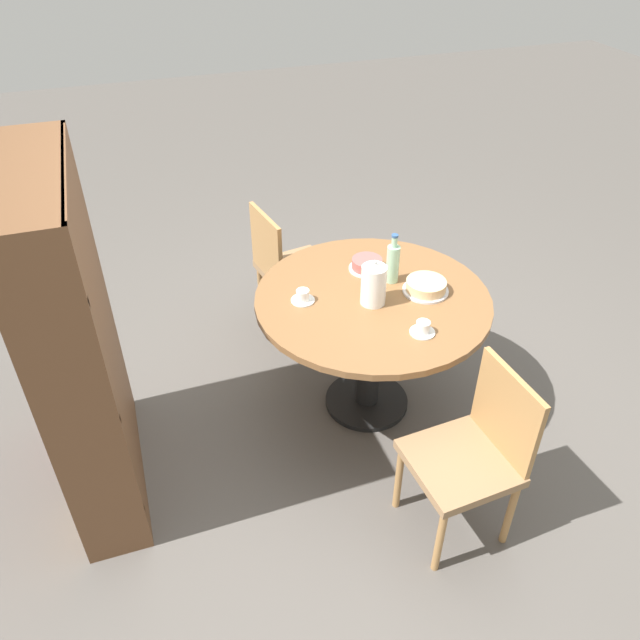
{
  "coord_description": "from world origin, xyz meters",
  "views": [
    {
      "loc": [
        -2.37,
        1.08,
        2.52
      ],
      "look_at": [
        0.0,
        0.28,
        0.66
      ],
      "focal_mm": 35.0,
      "sensor_mm": 36.0,
      "label": 1
    }
  ],
  "objects_px": {
    "chair_b": "(288,267)",
    "cup_a": "(303,297)",
    "coffee_pot": "(374,284)",
    "cup_b": "(423,329)",
    "cake_main": "(426,287)",
    "chair_a": "(473,452)",
    "cake_second": "(367,265)",
    "bookshelf": "(84,350)",
    "water_bottle": "(393,263)"
  },
  "relations": [
    {
      "from": "chair_b",
      "to": "cup_a",
      "type": "bearing_deg",
      "value": 160.03
    },
    {
      "from": "coffee_pot",
      "to": "cup_a",
      "type": "relative_size",
      "value": 2.04
    },
    {
      "from": "cup_a",
      "to": "cup_b",
      "type": "bearing_deg",
      "value": -133.45
    },
    {
      "from": "chair_b",
      "to": "cake_main",
      "type": "height_order",
      "value": "chair_b"
    },
    {
      "from": "chair_a",
      "to": "cake_second",
      "type": "height_order",
      "value": "chair_a"
    },
    {
      "from": "bookshelf",
      "to": "water_bottle",
      "type": "bearing_deg",
      "value": 95.98
    },
    {
      "from": "cup_b",
      "to": "chair_b",
      "type": "bearing_deg",
      "value": 14.67
    },
    {
      "from": "bookshelf",
      "to": "cake_main",
      "type": "relative_size",
      "value": 6.98
    },
    {
      "from": "cup_a",
      "to": "bookshelf",
      "type": "bearing_deg",
      "value": 97.25
    },
    {
      "from": "bookshelf",
      "to": "cake_second",
      "type": "bearing_deg",
      "value": 101.9
    },
    {
      "from": "cup_a",
      "to": "cup_b",
      "type": "height_order",
      "value": "same"
    },
    {
      "from": "cake_main",
      "to": "cup_b",
      "type": "height_order",
      "value": "same"
    },
    {
      "from": "chair_b",
      "to": "cake_second",
      "type": "xyz_separation_m",
      "value": [
        -0.6,
        -0.28,
        0.31
      ]
    },
    {
      "from": "cake_main",
      "to": "cake_second",
      "type": "bearing_deg",
      "value": 34.9
    },
    {
      "from": "chair_a",
      "to": "coffee_pot",
      "type": "height_order",
      "value": "coffee_pot"
    },
    {
      "from": "chair_b",
      "to": "water_bottle",
      "type": "relative_size",
      "value": 3.13
    },
    {
      "from": "coffee_pot",
      "to": "cup_a",
      "type": "bearing_deg",
      "value": 69.47
    },
    {
      "from": "chair_b",
      "to": "cup_a",
      "type": "xyz_separation_m",
      "value": [
        -0.77,
        0.14,
        0.31
      ]
    },
    {
      "from": "water_bottle",
      "to": "coffee_pot",
      "type": "bearing_deg",
      "value": 131.74
    },
    {
      "from": "coffee_pot",
      "to": "water_bottle",
      "type": "bearing_deg",
      "value": -48.26
    },
    {
      "from": "coffee_pot",
      "to": "cup_a",
      "type": "height_order",
      "value": "coffee_pot"
    },
    {
      "from": "chair_a",
      "to": "bookshelf",
      "type": "xyz_separation_m",
      "value": [
        0.81,
        1.51,
        0.34
      ]
    },
    {
      "from": "chair_b",
      "to": "bookshelf",
      "type": "relative_size",
      "value": 0.52
    },
    {
      "from": "cake_main",
      "to": "chair_a",
      "type": "bearing_deg",
      "value": 169.76
    },
    {
      "from": "coffee_pot",
      "to": "cake_main",
      "type": "relative_size",
      "value": 1.04
    },
    {
      "from": "water_bottle",
      "to": "cup_b",
      "type": "xyz_separation_m",
      "value": [
        -0.45,
        0.04,
        -0.09
      ]
    },
    {
      "from": "cake_second",
      "to": "cake_main",
      "type": "bearing_deg",
      "value": -145.1
    },
    {
      "from": "water_bottle",
      "to": "cake_main",
      "type": "bearing_deg",
      "value": -139.95
    },
    {
      "from": "coffee_pot",
      "to": "cake_second",
      "type": "height_order",
      "value": "coffee_pot"
    },
    {
      "from": "cake_main",
      "to": "cake_second",
      "type": "distance_m",
      "value": 0.36
    },
    {
      "from": "coffee_pot",
      "to": "water_bottle",
      "type": "height_order",
      "value": "water_bottle"
    },
    {
      "from": "bookshelf",
      "to": "cup_b",
      "type": "height_order",
      "value": "bookshelf"
    },
    {
      "from": "cake_main",
      "to": "cake_second",
      "type": "relative_size",
      "value": 1.21
    },
    {
      "from": "chair_b",
      "to": "cake_second",
      "type": "distance_m",
      "value": 0.73
    },
    {
      "from": "coffee_pot",
      "to": "cake_main",
      "type": "height_order",
      "value": "coffee_pot"
    },
    {
      "from": "chair_a",
      "to": "water_bottle",
      "type": "height_order",
      "value": "water_bottle"
    },
    {
      "from": "bookshelf",
      "to": "cup_a",
      "type": "xyz_separation_m",
      "value": [
        0.13,
        -1.04,
        -0.03
      ]
    },
    {
      "from": "cake_main",
      "to": "cake_second",
      "type": "height_order",
      "value": "same"
    },
    {
      "from": "bookshelf",
      "to": "cake_second",
      "type": "relative_size",
      "value": 8.47
    },
    {
      "from": "chair_a",
      "to": "chair_b",
      "type": "distance_m",
      "value": 1.74
    },
    {
      "from": "chair_b",
      "to": "water_bottle",
      "type": "bearing_deg",
      "value": -164.3
    },
    {
      "from": "coffee_pot",
      "to": "chair_a",
      "type": "bearing_deg",
      "value": -169.96
    },
    {
      "from": "bookshelf",
      "to": "cake_main",
      "type": "bearing_deg",
      "value": 90.46
    },
    {
      "from": "cake_main",
      "to": "coffee_pot",
      "type": "bearing_deg",
      "value": 90.58
    },
    {
      "from": "chair_a",
      "to": "coffee_pot",
      "type": "relative_size",
      "value": 3.5
    },
    {
      "from": "cup_b",
      "to": "cake_second",
      "type": "bearing_deg",
      "value": 3.47
    },
    {
      "from": "chair_a",
      "to": "cake_main",
      "type": "height_order",
      "value": "chair_a"
    },
    {
      "from": "bookshelf",
      "to": "water_bottle",
      "type": "height_order",
      "value": "bookshelf"
    },
    {
      "from": "cake_main",
      "to": "cup_b",
      "type": "relative_size",
      "value": 1.96
    },
    {
      "from": "bookshelf",
      "to": "coffee_pot",
      "type": "bearing_deg",
      "value": 90.43
    }
  ]
}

